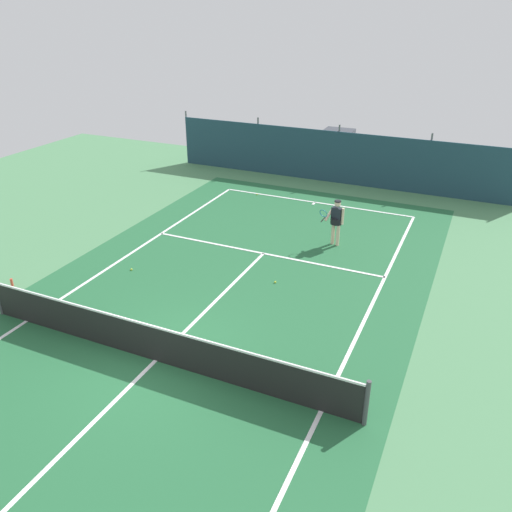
# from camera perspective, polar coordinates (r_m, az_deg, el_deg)

# --- Properties ---
(ground_plane) EXTENTS (36.00, 36.00, 0.00)m
(ground_plane) POSITION_cam_1_polar(r_m,az_deg,el_deg) (12.75, -10.99, -11.27)
(ground_plane) COLOR #4C8456
(court_surface) EXTENTS (11.02, 26.60, 0.01)m
(court_surface) POSITION_cam_1_polar(r_m,az_deg,el_deg) (12.75, -10.99, -11.26)
(court_surface) COLOR #236038
(court_surface) RESTS_ON ground
(tennis_net) EXTENTS (10.12, 0.10, 1.10)m
(tennis_net) POSITION_cam_1_polar(r_m,az_deg,el_deg) (12.45, -11.19, -9.40)
(tennis_net) COLOR black
(tennis_net) RESTS_ON ground
(back_fence) EXTENTS (16.30, 0.98, 2.70)m
(back_fence) POSITION_cam_1_polar(r_m,az_deg,el_deg) (25.28, 9.17, 9.79)
(back_fence) COLOR #1E3D4C
(back_fence) RESTS_ON ground
(tennis_player) EXTENTS (0.81, 0.68, 1.64)m
(tennis_player) POSITION_cam_1_polar(r_m,az_deg,el_deg) (18.00, 8.84, 4.03)
(tennis_player) COLOR beige
(tennis_player) RESTS_ON ground
(tennis_ball_near_player) EXTENTS (0.07, 0.07, 0.07)m
(tennis_ball_near_player) POSITION_cam_1_polar(r_m,az_deg,el_deg) (23.01, 0.11, 6.83)
(tennis_ball_near_player) COLOR #CCDB33
(tennis_ball_near_player) RESTS_ON ground
(tennis_ball_midcourt) EXTENTS (0.07, 0.07, 0.07)m
(tennis_ball_midcourt) POSITION_cam_1_polar(r_m,az_deg,el_deg) (16.87, -13.59, -1.46)
(tennis_ball_midcourt) COLOR #CCDB33
(tennis_ball_midcourt) RESTS_ON ground
(tennis_ball_by_sideline) EXTENTS (0.07, 0.07, 0.07)m
(tennis_ball_by_sideline) POSITION_cam_1_polar(r_m,az_deg,el_deg) (15.69, 2.13, -2.89)
(tennis_ball_by_sideline) COLOR #CCDB33
(tennis_ball_by_sideline) RESTS_ON ground
(parked_car) EXTENTS (2.09, 4.24, 1.68)m
(parked_car) POSITION_cam_1_polar(r_m,az_deg,el_deg) (28.07, 8.86, 11.81)
(parked_car) COLOR silver
(parked_car) RESTS_ON ground
(water_bottle) EXTENTS (0.08, 0.08, 0.24)m
(water_bottle) POSITION_cam_1_polar(r_m,az_deg,el_deg) (17.13, -25.36, -2.65)
(water_bottle) COLOR #D84C38
(water_bottle) RESTS_ON ground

